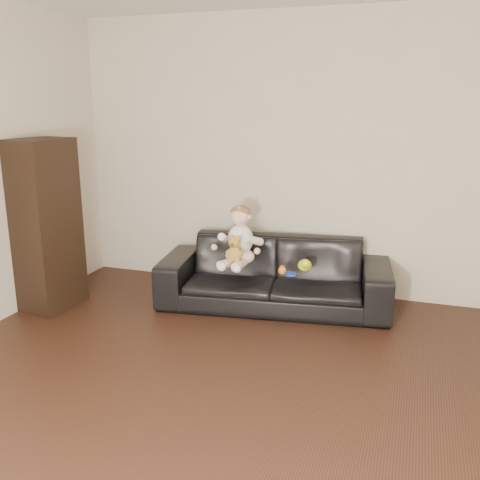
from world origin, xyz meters
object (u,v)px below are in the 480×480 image
(toy_green, at_px, (305,265))
(toy_blue_disc, at_px, (291,274))
(sofa, at_px, (274,274))
(cabinet, at_px, (47,225))
(toy_rattle, at_px, (282,270))
(baby, at_px, (239,239))
(teddy_bear, at_px, (235,250))

(toy_green, bearing_deg, toy_blue_disc, -121.13)
(sofa, height_order, cabinet, cabinet)
(cabinet, height_order, toy_rattle, cabinet)
(cabinet, height_order, toy_green, cabinet)
(cabinet, relative_size, toy_blue_disc, 15.98)
(sofa, xyz_separation_m, baby, (-0.29, -0.11, 0.33))
(toy_green, bearing_deg, toy_rattle, -136.19)
(sofa, height_order, teddy_bear, teddy_bear)
(sofa, relative_size, toy_blue_disc, 21.72)
(toy_rattle, bearing_deg, baby, 160.20)
(sofa, bearing_deg, teddy_bear, -143.70)
(toy_rattle, xyz_separation_m, toy_blue_disc, (0.07, 0.01, -0.03))
(cabinet, bearing_deg, sofa, 25.30)
(cabinet, distance_m, toy_green, 2.28)
(baby, xyz_separation_m, teddy_bear, (0.01, -0.16, -0.05))
(cabinet, bearing_deg, baby, 24.88)
(toy_blue_disc, bearing_deg, baby, 164.09)
(toy_green, xyz_separation_m, toy_rattle, (-0.16, -0.15, -0.02))
(toy_rattle, bearing_deg, sofa, 117.41)
(baby, distance_m, toy_rattle, 0.50)
(sofa, relative_size, teddy_bear, 8.69)
(baby, xyz_separation_m, toy_blue_disc, (0.51, -0.14, -0.23))
(teddy_bear, bearing_deg, toy_blue_disc, 2.13)
(toy_rattle, relative_size, toy_blue_disc, 0.73)
(sofa, bearing_deg, cabinet, -168.98)
(baby, relative_size, toy_rattle, 7.76)
(sofa, height_order, baby, baby)
(sofa, bearing_deg, toy_green, -28.81)
(cabinet, height_order, baby, cabinet)
(baby, bearing_deg, sofa, 31.82)
(sofa, height_order, toy_rattle, sofa)
(cabinet, bearing_deg, toy_blue_disc, 16.96)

